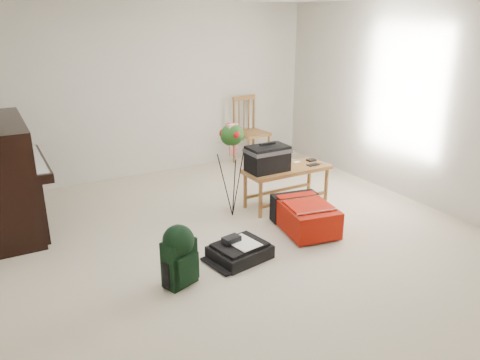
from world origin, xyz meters
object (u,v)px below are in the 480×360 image
dining_chair (250,131)px  piano (6,179)px  flower_stand (232,171)px  black_duffel (240,251)px  green_backpack (179,253)px  bench (274,162)px  red_suitcase (302,214)px

dining_chair → piano: bearing=-174.1°
piano → flower_stand: bearing=-21.2°
black_duffel → green_backpack: bearing=-177.9°
black_duffel → flower_stand: bearing=55.2°
bench → dining_chair: bearing=67.6°
green_backpack → flower_stand: bearing=24.8°
red_suitcase → green_backpack: bearing=-155.8°
black_duffel → green_backpack: (-0.70, -0.16, 0.24)m
red_suitcase → green_backpack: green_backpack is taller
piano → black_duffel: piano is taller
bench → dining_chair: size_ratio=1.04×
bench → red_suitcase: bench is taller
dining_chair → flower_stand: size_ratio=0.92×
dining_chair → green_backpack: (-2.41, -2.88, -0.21)m
piano → dining_chair: bearing=13.0°
flower_stand → dining_chair: bearing=39.8°
green_backpack → dining_chair: bearing=30.2°
dining_chair → red_suitcase: bearing=-114.1°
piano → dining_chair: size_ratio=1.38×
piano → black_duffel: bearing=-44.4°
piano → flower_stand: 2.53m
red_suitcase → black_duffel: size_ratio=1.39×
dining_chair → green_backpack: dining_chair is taller
dining_chair → black_duffel: dining_chair is taller
piano → black_duffel: 2.74m
piano → red_suitcase: (2.88, -1.62, -0.42)m
black_duffel → dining_chair: bearing=47.4°
dining_chair → black_duffel: 3.24m
bench → flower_stand: size_ratio=0.96×
red_suitcase → dining_chair: bearing=83.1°
black_duffel → green_backpack: 0.76m
green_backpack → flower_stand: size_ratio=0.50×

